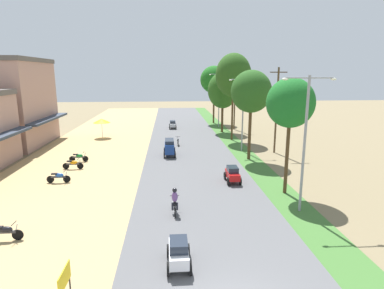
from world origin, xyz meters
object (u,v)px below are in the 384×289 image
object	(u,v)px
parked_motorbike_third	(73,164)
median_tree_fourth	(223,90)
streetlamp_near	(305,136)
streetlamp_mid	(243,110)
motorbike_foreground_rider	(175,201)
car_hatchback_red	(232,174)
median_tree_nearest	(290,103)
streetlamp_far	(219,97)
parked_motorbike_second	(59,177)
motorbike_ahead_second	(178,141)
vendor_umbrella	(102,121)
utility_pole_near	(277,109)
median_tree_third	(233,75)
car_hatchback_white	(179,252)
parked_motorbike_nearest	(5,231)
median_tree_fifth	(214,80)
parked_motorbike_fourth	(79,157)
street_signboard	(65,281)
car_sedan_silver	(173,124)
utility_pole_far	(235,97)
median_tree_second	(251,92)
car_van_blue	(169,147)

from	to	relation	value
parked_motorbike_third	median_tree_fourth	world-z (taller)	median_tree_fourth
streetlamp_near	streetlamp_mid	bearing A→B (deg)	90.00
motorbike_foreground_rider	car_hatchback_red	bearing A→B (deg)	49.77
median_tree_nearest	streetlamp_far	size ratio (longest dim) A/B	0.96
parked_motorbike_second	motorbike_ahead_second	size ratio (longest dim) A/B	1.00
motorbike_foreground_rider	motorbike_ahead_second	size ratio (longest dim) A/B	1.00
vendor_umbrella	utility_pole_near	size ratio (longest dim) A/B	0.28
streetlamp_far	median_tree_nearest	bearing A→B (deg)	-89.63
median_tree_third	car_hatchback_white	bearing A→B (deg)	-105.90
parked_motorbike_nearest	parked_motorbike_second	xyz separation A→B (m)	(-0.22, 8.85, 0.00)
parked_motorbike_third	motorbike_ahead_second	world-z (taller)	motorbike_ahead_second
median_tree_fifth	motorbike_ahead_second	world-z (taller)	median_tree_fifth
parked_motorbike_nearest	parked_motorbike_fourth	xyz separation A→B (m)	(-0.30, 14.92, 0.00)
streetlamp_mid	median_tree_fifth	bearing A→B (deg)	90.62
streetlamp_near	car_hatchback_white	xyz separation A→B (m)	(-7.62, -5.25, -4.00)
street_signboard	car_sedan_silver	distance (m)	38.75
median_tree_third	streetlamp_near	world-z (taller)	median_tree_third
median_tree_nearest	streetlamp_mid	world-z (taller)	median_tree_nearest
vendor_umbrella	car_hatchback_red	size ratio (longest dim) A/B	1.26
parked_motorbike_nearest	utility_pole_far	distance (m)	37.38
car_hatchback_white	motorbike_foreground_rider	xyz separation A→B (m)	(-0.05, 5.37, 0.11)
parked_motorbike_third	parked_motorbike_fourth	size ratio (longest dim) A/B	1.00
streetlamp_near	car_hatchback_white	world-z (taller)	streetlamp_near
median_tree_second	motorbike_ahead_second	xyz separation A→B (m)	(-6.79, 6.75, -6.07)
street_signboard	streetlamp_mid	size ratio (longest dim) A/B	0.19
parked_motorbike_second	median_tree_fifth	world-z (taller)	median_tree_fifth
median_tree_fourth	utility_pole_far	world-z (taller)	utility_pole_far
streetlamp_far	parked_motorbike_fourth	bearing A→B (deg)	-130.27
median_tree_nearest	street_signboard	bearing A→B (deg)	-138.67
car_sedan_silver	motorbike_ahead_second	size ratio (longest dim) A/B	1.26
median_tree_fifth	car_hatchback_white	bearing A→B (deg)	-100.12
parked_motorbike_fourth	streetlamp_far	distance (m)	25.98
median_tree_nearest	streetlamp_far	bearing A→B (deg)	90.37
parked_motorbike_nearest	vendor_umbrella	bearing A→B (deg)	90.90
median_tree_third	vendor_umbrella	bearing A→B (deg)	170.79
vendor_umbrella	car_van_blue	bearing A→B (deg)	-49.69
median_tree_fourth	streetlamp_near	size ratio (longest dim) A/B	1.04
utility_pole_far	median_tree_nearest	bearing A→B (deg)	-93.99
vendor_umbrella	motorbike_ahead_second	distance (m)	11.35
street_signboard	streetlamp_far	world-z (taller)	streetlamp_far
parked_motorbike_fourth	median_tree_second	size ratio (longest dim) A/B	0.21
parked_motorbike_third	median_tree_fifth	xyz separation A→B (m)	(16.19, 26.08, 6.79)
median_tree_second	streetlamp_far	world-z (taller)	median_tree_second
median_tree_fifth	car_sedan_silver	xyz separation A→B (m)	(-7.08, -5.12, -6.61)
street_signboard	utility_pole_far	distance (m)	40.00
streetlamp_near	utility_pole_far	bearing A→B (deg)	86.07
parked_motorbike_nearest	streetlamp_far	bearing A→B (deg)	64.75
street_signboard	car_van_blue	distance (m)	21.92
parked_motorbike_third	utility_pole_near	distance (m)	20.80
median_tree_third	utility_pole_far	xyz separation A→B (m)	(1.97, 8.13, -3.28)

